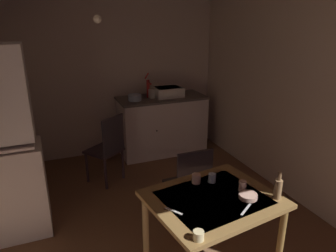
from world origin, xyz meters
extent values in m
plane|color=brown|center=(0.00, 0.00, 0.00)|extent=(5.13, 5.13, 0.00)
cube|color=beige|center=(0.00, 2.12, 1.20)|extent=(3.88, 0.10, 2.39)
cube|color=beige|center=(1.94, 0.00, 1.20)|extent=(0.10, 4.23, 2.39)
cube|color=silver|center=(0.91, 1.75, 0.45)|extent=(1.36, 0.60, 0.90)
cube|color=#58524A|center=(0.91, 1.75, 0.91)|extent=(1.39, 0.63, 0.03)
sphere|color=#2D2823|center=(0.70, 1.43, 0.49)|extent=(0.02, 0.02, 0.02)
cube|color=white|center=(1.01, 1.75, 1.00)|extent=(0.44, 0.34, 0.15)
cube|color=black|center=(1.01, 1.75, 1.08)|extent=(0.38, 0.28, 0.01)
cylinder|color=#B21E19|center=(0.70, 1.80, 1.07)|extent=(0.05, 0.05, 0.28)
cylinder|color=#B21E19|center=(0.70, 1.73, 1.17)|extent=(0.03, 0.12, 0.03)
cylinder|color=red|center=(0.70, 1.86, 1.26)|extent=(0.02, 0.16, 0.12)
cylinder|color=#9EB2C6|center=(0.45, 1.70, 0.98)|extent=(0.20, 0.20, 0.09)
cylinder|color=beige|center=(0.75, 1.76, 1.00)|extent=(0.12, 0.12, 0.14)
cube|color=olive|center=(0.37, -0.84, 0.72)|extent=(1.12, 0.96, 0.04)
cube|color=#EEE5CC|center=(0.37, -0.84, 0.74)|extent=(0.87, 0.75, 0.00)
cylinder|color=brown|center=(0.86, -1.13, 0.35)|extent=(0.06, 0.06, 0.71)
cylinder|color=brown|center=(-0.12, -0.55, 0.35)|extent=(0.06, 0.06, 0.71)
cylinder|color=#8C5C3C|center=(0.75, -0.43, 0.35)|extent=(0.06, 0.06, 0.71)
cube|color=#2B2422|center=(0.47, -0.13, 0.44)|extent=(0.40, 0.40, 0.03)
cube|color=#272123|center=(0.47, -0.31, 0.68)|extent=(0.38, 0.02, 0.46)
cylinder|color=#2B2422|center=(0.64, 0.04, 0.21)|extent=(0.04, 0.04, 0.43)
cylinder|color=#2B2422|center=(0.30, 0.04, 0.21)|extent=(0.04, 0.04, 0.43)
cylinder|color=#2B2422|center=(0.64, -0.30, 0.21)|extent=(0.04, 0.04, 0.43)
cylinder|color=#2B2422|center=(0.30, -0.30, 0.21)|extent=(0.04, 0.04, 0.43)
cube|color=#2C1E24|center=(-0.16, 1.12, 0.44)|extent=(0.56, 0.56, 0.03)
cube|color=#282329|center=(-0.06, 0.96, 0.70)|extent=(0.32, 0.24, 0.49)
cylinder|color=#2C1E24|center=(-0.13, 1.35, 0.21)|extent=(0.04, 0.04, 0.43)
cylinder|color=#2C1E24|center=(-0.40, 1.15, 0.21)|extent=(0.04, 0.04, 0.43)
cylinder|color=#2C1E24|center=(0.07, 1.08, 0.21)|extent=(0.04, 0.04, 0.43)
cylinder|color=#2C1E24|center=(-0.20, 0.88, 0.21)|extent=(0.04, 0.04, 0.43)
cylinder|color=tan|center=(0.62, -0.95, 0.76)|extent=(0.15, 0.15, 0.04)
cylinder|color=beige|center=(0.02, -1.25, 0.77)|extent=(0.07, 0.07, 0.06)
cylinder|color=tan|center=(0.65, -0.83, 0.78)|extent=(0.06, 0.06, 0.09)
cylinder|color=#9EB2C6|center=(0.48, -0.62, 0.78)|extent=(0.07, 0.07, 0.08)
cylinder|color=tan|center=(0.34, -0.58, 0.78)|extent=(0.08, 0.08, 0.08)
cylinder|color=olive|center=(0.84, -1.04, 0.82)|extent=(0.06, 0.06, 0.16)
cylinder|color=olive|center=(0.84, -1.04, 0.94)|extent=(0.03, 0.03, 0.07)
cube|color=silver|center=(0.51, -1.08, 0.74)|extent=(0.16, 0.11, 0.00)
cube|color=beige|center=(-0.01, -0.90, 0.74)|extent=(0.10, 0.14, 0.00)
sphere|color=#F9EFCC|center=(-0.26, 0.36, 2.10)|extent=(0.08, 0.08, 0.08)
camera|label=1|loc=(-0.79, -2.72, 2.12)|focal=33.18mm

